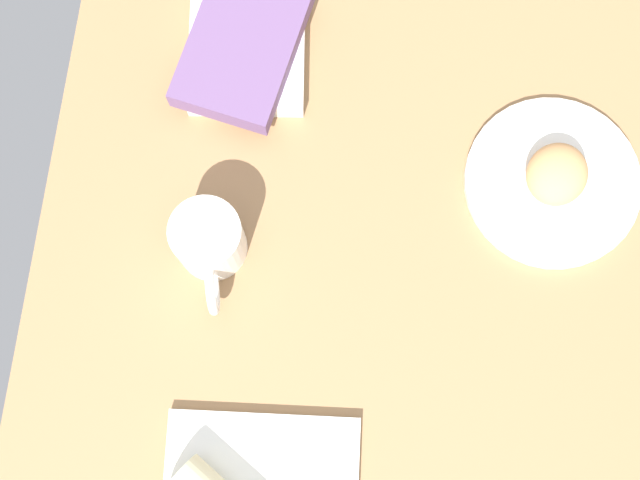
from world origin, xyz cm
name	(u,v)px	position (x,y,z in cm)	size (l,w,h in cm)	color
dining_table	(367,298)	(0.00, 0.00, 2.00)	(110.00, 90.00, 4.00)	#9E754C
round_plate	(552,182)	(18.22, -23.04, 4.70)	(23.78, 23.78, 1.40)	white
scone_pastry	(557,174)	(18.32, -22.80, 8.01)	(8.75, 7.96, 5.22)	tan
book_stack	(245,50)	(31.25, 20.41, 7.43)	(23.03, 17.86, 6.81)	silver
coffee_mug	(209,242)	(3.69, 21.13, 9.10)	(14.32, 9.17, 9.99)	white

